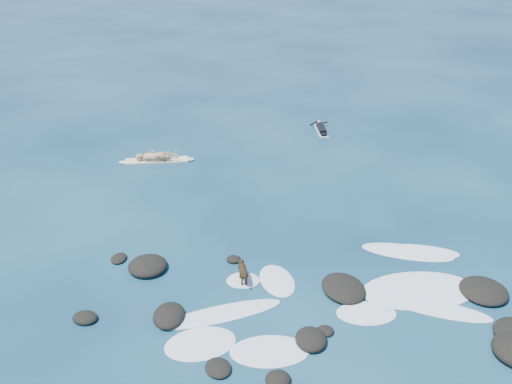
{
  "coord_description": "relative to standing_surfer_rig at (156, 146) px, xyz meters",
  "views": [
    {
      "loc": [
        -1.26,
        -15.42,
        11.08
      ],
      "look_at": [
        -0.22,
        4.0,
        0.9
      ],
      "focal_mm": 40.0,
      "sensor_mm": 36.0,
      "label": 1
    }
  ],
  "objects": [
    {
      "name": "dog",
      "position": [
        3.71,
        -9.5,
        -0.35
      ],
      "size": [
        0.34,
        1.03,
        0.65
      ],
      "rotation": [
        0.0,
        0.0,
        1.7
      ],
      "color": "black",
      "rests_on": "ground"
    },
    {
      "name": "breaking_foam",
      "position": [
        6.93,
        -10.47,
        -0.78
      ],
      "size": [
        10.33,
        6.18,
        0.12
      ],
      "color": "white",
      "rests_on": "ground"
    },
    {
      "name": "ground",
      "position": [
        4.59,
        -9.02,
        -0.79
      ],
      "size": [
        160.0,
        160.0,
        0.0
      ],
      "primitive_type": "plane",
      "color": "#0A2642",
      "rests_on": "ground"
    },
    {
      "name": "paddling_surfer_rig",
      "position": [
        8.26,
        3.41,
        -0.66
      ],
      "size": [
        0.97,
        2.16,
        0.38
      ],
      "rotation": [
        0.0,
        0.0,
        1.59
      ],
      "color": "white",
      "rests_on": "ground"
    },
    {
      "name": "reef_rocks",
      "position": [
        7.11,
        -11.25,
        -0.68
      ],
      "size": [
        13.59,
        6.48,
        0.55
      ],
      "color": "black",
      "rests_on": "ground"
    },
    {
      "name": "standing_surfer_rig",
      "position": [
        0.0,
        0.0,
        0.0
      ],
      "size": [
        3.51,
        0.76,
        2.0
      ],
      "rotation": [
        0.0,
        0.0,
        0.05
      ],
      "color": "#F3E9C2",
      "rests_on": "ground"
    }
  ]
}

